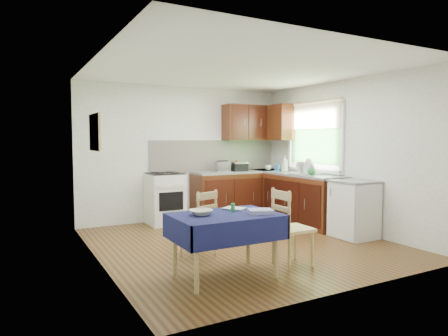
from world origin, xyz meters
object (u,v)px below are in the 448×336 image
chair_far (201,222)px  dining_table (225,224)px  dish_rack (305,173)px  kettle (309,167)px  sandwich_press (238,166)px  toaster (222,166)px  chair_near (290,225)px

chair_far → dining_table: bearing=66.0°
dining_table → dish_rack: size_ratio=2.46×
chair_far → kettle: size_ratio=2.97×
dining_table → sandwich_press: (1.89, 2.92, 0.40)m
toaster → kettle: 1.66m
chair_near → toaster: size_ratio=3.30×
dish_rack → chair_far: bearing=176.6°
kettle → chair_near: bearing=-135.7°
kettle → sandwich_press: bearing=116.3°
dining_table → chair_near: (0.86, -0.02, -0.10)m
chair_far → sandwich_press: bearing=-149.0°
chair_near → kettle: (1.67, 1.63, 0.54)m
dish_rack → toaster: bearing=104.7°
toaster → dish_rack: (0.98, -1.25, -0.07)m
toaster → dish_rack: bearing=-69.3°
kettle → chair_far: bearing=-161.6°
dining_table → toaster: (1.54, 2.94, 0.41)m
chair_far → chair_near: 1.13m
dining_table → toaster: bearing=64.1°
dining_table → sandwich_press: size_ratio=3.77×
sandwich_press → dish_rack: dish_rack is taller
toaster → sandwich_press: 0.34m
chair_far → kettle: kettle is taller
sandwich_press → dish_rack: bearing=-44.4°
chair_far → sandwich_press: 2.84m
dish_rack → kettle: 0.13m
dining_table → sandwich_press: 3.50m
sandwich_press → kettle: size_ratio=1.05×
dining_table → chair_near: size_ratio=1.25×
sandwich_press → dish_rack: (0.64, -1.23, -0.06)m
toaster → sandwich_press: size_ratio=0.91×
toaster → dish_rack: dish_rack is taller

